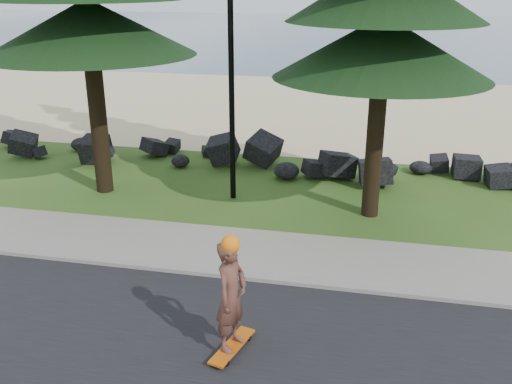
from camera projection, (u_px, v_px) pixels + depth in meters
ground at (196, 252)px, 11.92m from camera, size 160.00×160.00×0.00m
kerb at (182, 270)px, 11.08m from camera, size 160.00×0.20×0.10m
sidewalk at (199, 246)px, 12.08m from camera, size 160.00×2.00×0.08m
beach_sand at (296, 106)px, 25.17m from camera, size 160.00×15.00×0.01m
ocean at (347, 32)px, 58.55m from camera, size 160.00×58.00×0.01m
seawall_boulders at (253, 169)px, 17.04m from camera, size 60.00×2.40×1.10m
lamp_post at (231, 34)px, 13.37m from camera, size 0.25×0.14×8.14m
skateboarder at (231, 296)px, 8.40m from camera, size 0.57×1.08×1.95m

